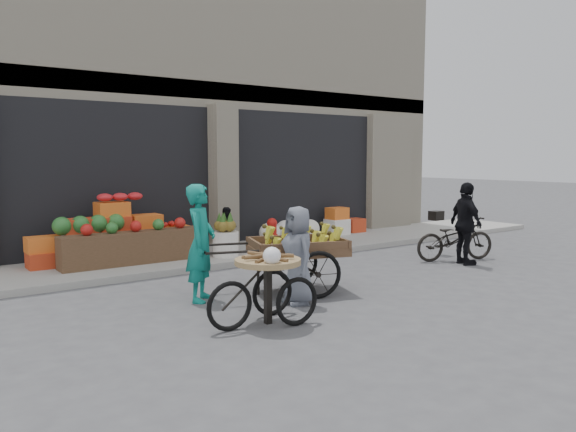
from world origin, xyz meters
TOP-DOWN VIEW (x-y plane):
  - ground at (0.00, 0.00)m, footprint 80.00×80.00m
  - sidewalk at (0.00, 4.10)m, footprint 18.00×2.20m
  - building at (0.00, 8.03)m, footprint 14.00×6.45m
  - fruit_display at (-2.48, 4.38)m, footprint 3.10×1.12m
  - pineapple_bin at (-0.75, 3.60)m, footprint 0.52×0.52m
  - fire_hydrant at (0.35, 3.55)m, footprint 0.22×0.22m
  - orange_bucket at (0.85, 3.50)m, footprint 0.32×0.32m
  - right_bay_goods at (2.61, 4.70)m, footprint 3.35×0.60m
  - seated_person at (-0.35, 4.20)m, footprint 0.51×0.43m
  - banana_cart at (-1.14, 0.77)m, footprint 2.63×1.69m
  - vendor_woman at (-2.56, 1.15)m, footprint 0.73×0.74m
  - tricycle_cart at (-2.42, -0.38)m, footprint 1.43×0.86m
  - vendor_grey at (-1.51, 0.18)m, footprint 0.56×0.76m
  - bicycle at (3.14, 1.00)m, footprint 1.82×1.16m
  - cyclist at (2.94, 0.60)m, footprint 0.70×1.03m

SIDE VIEW (x-z plane):
  - ground at x=0.00m, z-range 0.00..0.00m
  - sidewalk at x=0.00m, z-range 0.00..0.12m
  - orange_bucket at x=0.85m, z-range 0.12..0.42m
  - pineapple_bin at x=-0.75m, z-range 0.12..0.62m
  - right_bay_goods at x=2.61m, z-range 0.06..0.76m
  - bicycle at x=3.14m, z-range 0.00..0.90m
  - fire_hydrant at x=0.35m, z-range 0.15..0.86m
  - tricycle_cart at x=-2.42m, z-range 0.09..1.04m
  - seated_person at x=-0.35m, z-range 0.12..1.05m
  - fruit_display at x=-2.48m, z-range 0.05..1.29m
  - vendor_grey at x=-1.51m, z-range 0.00..1.41m
  - banana_cart at x=-1.14m, z-range 0.23..1.26m
  - cyclist at x=2.94m, z-range 0.00..1.62m
  - vendor_woman at x=-2.56m, z-range 0.00..1.72m
  - building at x=0.00m, z-range -0.13..6.87m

